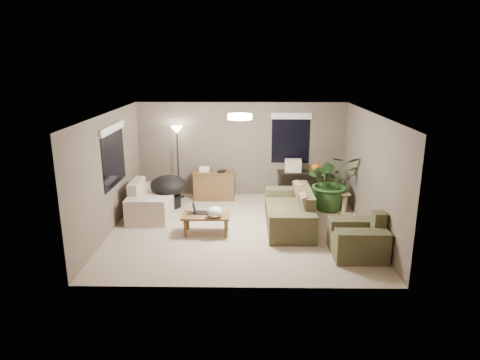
{
  "coord_description": "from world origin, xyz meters",
  "views": [
    {
      "loc": [
        0.14,
        -8.69,
        3.54
      ],
      "look_at": [
        0.0,
        0.2,
        1.05
      ],
      "focal_mm": 32.0,
      "sensor_mm": 36.0,
      "label": 1
    }
  ],
  "objects_px": {
    "desk": "(214,185)",
    "armchair": "(358,240)",
    "floor_lamp": "(177,138)",
    "houseplant": "(332,188)",
    "console_table": "(302,183)",
    "coffee_table": "(206,217)",
    "loveseat": "(151,203)",
    "papasan_chair": "(168,189)",
    "main_sofa": "(291,213)",
    "cat_scratching_post": "(344,205)"
  },
  "relations": [
    {
      "from": "main_sofa",
      "to": "desk",
      "type": "distance_m",
      "value": 2.63
    },
    {
      "from": "loveseat",
      "to": "armchair",
      "type": "xyz_separation_m",
      "value": [
        4.36,
        -2.06,
        0.0
      ]
    },
    {
      "from": "cat_scratching_post",
      "to": "armchair",
      "type": "bearing_deg",
      "value": -96.14
    },
    {
      "from": "coffee_table",
      "to": "cat_scratching_post",
      "type": "xyz_separation_m",
      "value": [
        3.2,
        1.3,
        -0.14
      ]
    },
    {
      "from": "main_sofa",
      "to": "console_table",
      "type": "relative_size",
      "value": 1.69
    },
    {
      "from": "desk",
      "to": "houseplant",
      "type": "bearing_deg",
      "value": -14.64
    },
    {
      "from": "coffee_table",
      "to": "desk",
      "type": "xyz_separation_m",
      "value": [
        -0.0,
        2.35,
        0.02
      ]
    },
    {
      "from": "loveseat",
      "to": "desk",
      "type": "distance_m",
      "value": 1.9
    },
    {
      "from": "console_table",
      "to": "houseplant",
      "type": "distance_m",
      "value": 1.04
    },
    {
      "from": "console_table",
      "to": "cat_scratching_post",
      "type": "distance_m",
      "value": 1.43
    },
    {
      "from": "loveseat",
      "to": "papasan_chair",
      "type": "height_order",
      "value": "loveseat"
    },
    {
      "from": "main_sofa",
      "to": "papasan_chair",
      "type": "distance_m",
      "value": 3.18
    },
    {
      "from": "floor_lamp",
      "to": "console_table",
      "type": "bearing_deg",
      "value": -1.42
    },
    {
      "from": "loveseat",
      "to": "cat_scratching_post",
      "type": "height_order",
      "value": "loveseat"
    },
    {
      "from": "houseplant",
      "to": "armchair",
      "type": "bearing_deg",
      "value": -89.49
    },
    {
      "from": "coffee_table",
      "to": "floor_lamp",
      "type": "xyz_separation_m",
      "value": [
        -0.96,
        2.48,
        1.24
      ]
    },
    {
      "from": "console_table",
      "to": "armchair",
      "type": "bearing_deg",
      "value": -79.21
    },
    {
      "from": "loveseat",
      "to": "floor_lamp",
      "type": "height_order",
      "value": "floor_lamp"
    },
    {
      "from": "floor_lamp",
      "to": "armchair",
      "type": "bearing_deg",
      "value": -41.54
    },
    {
      "from": "floor_lamp",
      "to": "houseplant",
      "type": "distance_m",
      "value": 4.12
    },
    {
      "from": "loveseat",
      "to": "papasan_chair",
      "type": "xyz_separation_m",
      "value": [
        0.32,
        0.64,
        0.17
      ]
    },
    {
      "from": "floor_lamp",
      "to": "main_sofa",
      "type": "bearing_deg",
      "value": -36.07
    },
    {
      "from": "floor_lamp",
      "to": "coffee_table",
      "type": "bearing_deg",
      "value": -68.89
    },
    {
      "from": "loveseat",
      "to": "armchair",
      "type": "relative_size",
      "value": 1.6
    },
    {
      "from": "main_sofa",
      "to": "cat_scratching_post",
      "type": "xyz_separation_m",
      "value": [
        1.37,
        0.84,
        -0.08
      ]
    },
    {
      "from": "coffee_table",
      "to": "cat_scratching_post",
      "type": "relative_size",
      "value": 2.0
    },
    {
      "from": "desk",
      "to": "cat_scratching_post",
      "type": "bearing_deg",
      "value": -18.15
    },
    {
      "from": "houseplant",
      "to": "loveseat",
      "type": "bearing_deg",
      "value": -173.34
    },
    {
      "from": "desk",
      "to": "houseplant",
      "type": "relative_size",
      "value": 0.78
    },
    {
      "from": "armchair",
      "to": "coffee_table",
      "type": "height_order",
      "value": "armchair"
    },
    {
      "from": "armchair",
      "to": "houseplant",
      "type": "xyz_separation_m",
      "value": [
        -0.02,
        2.56,
        0.25
      ]
    },
    {
      "from": "console_table",
      "to": "cat_scratching_post",
      "type": "relative_size",
      "value": 2.6
    },
    {
      "from": "coffee_table",
      "to": "console_table",
      "type": "xyz_separation_m",
      "value": [
        2.31,
        2.4,
        0.08
      ]
    },
    {
      "from": "floor_lamp",
      "to": "houseplant",
      "type": "relative_size",
      "value": 1.35
    },
    {
      "from": "houseplant",
      "to": "cat_scratching_post",
      "type": "bearing_deg",
      "value": -46.6
    },
    {
      "from": "console_table",
      "to": "main_sofa",
      "type": "bearing_deg",
      "value": -104.01
    },
    {
      "from": "armchair",
      "to": "floor_lamp",
      "type": "bearing_deg",
      "value": 138.46
    },
    {
      "from": "loveseat",
      "to": "houseplant",
      "type": "xyz_separation_m",
      "value": [
        4.34,
        0.51,
        0.25
      ]
    },
    {
      "from": "coffee_table",
      "to": "main_sofa",
      "type": "bearing_deg",
      "value": 14.07
    },
    {
      "from": "coffee_table",
      "to": "floor_lamp",
      "type": "distance_m",
      "value": 2.93
    },
    {
      "from": "loveseat",
      "to": "papasan_chair",
      "type": "relative_size",
      "value": 1.61
    },
    {
      "from": "main_sofa",
      "to": "houseplant",
      "type": "bearing_deg",
      "value": 45.42
    },
    {
      "from": "papasan_chair",
      "to": "floor_lamp",
      "type": "distance_m",
      "value": 1.37
    },
    {
      "from": "coffee_table",
      "to": "papasan_chair",
      "type": "xyz_separation_m",
      "value": [
        -1.09,
        1.71,
        0.11
      ]
    },
    {
      "from": "desk",
      "to": "armchair",
      "type": "bearing_deg",
      "value": -48.4
    },
    {
      "from": "armchair",
      "to": "desk",
      "type": "height_order",
      "value": "armchair"
    },
    {
      "from": "main_sofa",
      "to": "floor_lamp",
      "type": "distance_m",
      "value": 3.68
    },
    {
      "from": "papasan_chair",
      "to": "armchair",
      "type": "bearing_deg",
      "value": -33.69
    },
    {
      "from": "loveseat",
      "to": "console_table",
      "type": "xyz_separation_m",
      "value": [
        3.72,
        1.33,
        0.14
      ]
    },
    {
      "from": "armchair",
      "to": "floor_lamp",
      "type": "xyz_separation_m",
      "value": [
        -3.91,
        3.46,
        1.3
      ]
    }
  ]
}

